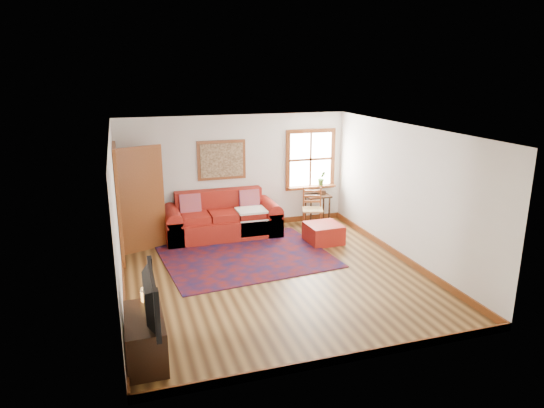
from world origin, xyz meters
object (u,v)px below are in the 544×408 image
object	(u,v)px
red_leather_sofa	(222,221)
side_table	(318,200)
red_ottoman	(323,233)
media_cabinet	(145,338)
ladder_back_chair	(312,207)

from	to	relation	value
red_leather_sofa	side_table	xyz separation A→B (m)	(2.27, 0.21, 0.23)
red_ottoman	side_table	size ratio (longest dim) A/B	1.02
red_leather_sofa	media_cabinet	size ratio (longest dim) A/B	2.35
red_ottoman	ladder_back_chair	world-z (taller)	ladder_back_chair
ladder_back_chair	media_cabinet	size ratio (longest dim) A/B	0.91
red_leather_sofa	side_table	bearing A→B (deg)	5.27
side_table	ladder_back_chair	bearing A→B (deg)	-125.98
red_leather_sofa	red_ottoman	bearing A→B (deg)	-28.60
red_ottoman	side_table	xyz separation A→B (m)	(0.38, 1.24, 0.35)
red_ottoman	side_table	distance (m)	1.34
ladder_back_chair	media_cabinet	xyz separation A→B (m)	(-3.82, -4.01, -0.22)
red_leather_sofa	red_ottoman	size ratio (longest dim) A/B	3.55
red_ottoman	media_cabinet	size ratio (longest dim) A/B	0.66
red_ottoman	ladder_back_chair	xyz separation A→B (m)	(0.09, 0.84, 0.31)
ladder_back_chair	media_cabinet	bearing A→B (deg)	-133.63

